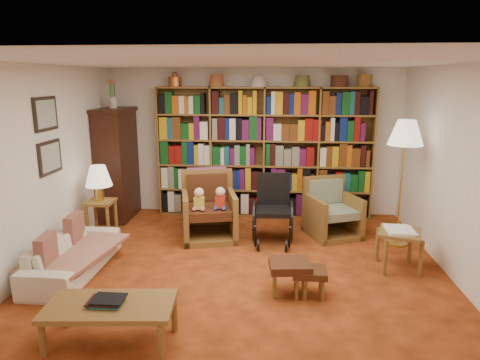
# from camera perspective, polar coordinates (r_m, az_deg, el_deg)

# --- Properties ---
(floor) EXTENTS (5.00, 5.00, 0.00)m
(floor) POSITION_cam_1_polar(r_m,az_deg,el_deg) (5.39, 0.25, -12.20)
(floor) COLOR #B64C1C
(floor) RESTS_ON ground
(ceiling) EXTENTS (5.00, 5.00, 0.00)m
(ceiling) POSITION_cam_1_polar(r_m,az_deg,el_deg) (4.87, 0.28, 15.42)
(ceiling) COLOR white
(ceiling) RESTS_ON wall_back
(wall_back) EXTENTS (5.00, 0.00, 5.00)m
(wall_back) POSITION_cam_1_polar(r_m,az_deg,el_deg) (7.44, 1.74, 5.02)
(wall_back) COLOR white
(wall_back) RESTS_ON floor
(wall_front) EXTENTS (5.00, 0.00, 5.00)m
(wall_front) POSITION_cam_1_polar(r_m,az_deg,el_deg) (2.61, -4.00, -10.94)
(wall_front) COLOR white
(wall_front) RESTS_ON floor
(wall_left) EXTENTS (0.00, 5.00, 5.00)m
(wall_left) POSITION_cam_1_polar(r_m,az_deg,el_deg) (5.74, -25.50, 1.24)
(wall_left) COLOR white
(wall_left) RESTS_ON floor
(wall_right) EXTENTS (0.00, 5.00, 5.00)m
(wall_right) POSITION_cam_1_polar(r_m,az_deg,el_deg) (5.40, 27.73, 0.33)
(wall_right) COLOR white
(wall_right) RESTS_ON floor
(bookshelf) EXTENTS (3.60, 0.30, 2.42)m
(bookshelf) POSITION_cam_1_polar(r_m,az_deg,el_deg) (7.27, 3.24, 4.18)
(bookshelf) COLOR brown
(bookshelf) RESTS_ON floor
(curio_cabinet) EXTENTS (0.50, 0.95, 2.40)m
(curio_cabinet) POSITION_cam_1_polar(r_m,az_deg,el_deg) (7.46, -16.06, 2.22)
(curio_cabinet) COLOR black
(curio_cabinet) RESTS_ON floor
(framed_pictures) EXTENTS (0.03, 0.52, 0.97)m
(framed_pictures) POSITION_cam_1_polar(r_m,az_deg,el_deg) (5.93, -24.25, 5.40)
(framed_pictures) COLOR black
(framed_pictures) RESTS_ON wall_left
(sofa) EXTENTS (1.57, 0.62, 0.46)m
(sofa) POSITION_cam_1_polar(r_m,az_deg,el_deg) (5.66, -21.35, -9.33)
(sofa) COLOR beige
(sofa) RESTS_ON floor
(sofa_throw) EXTENTS (0.90, 1.43, 0.04)m
(sofa_throw) POSITION_cam_1_polar(r_m,az_deg,el_deg) (5.62, -20.95, -8.71)
(sofa_throw) COLOR beige
(sofa_throw) RESTS_ON sofa
(cushion_left) EXTENTS (0.14, 0.38, 0.38)m
(cushion_left) POSITION_cam_1_polar(r_m,az_deg,el_deg) (5.94, -21.21, -6.00)
(cushion_left) COLOR maroon
(cushion_left) RESTS_ON sofa
(cushion_right) EXTENTS (0.14, 0.36, 0.36)m
(cushion_right) POSITION_cam_1_polar(r_m,az_deg,el_deg) (5.36, -24.44, -8.38)
(cushion_right) COLOR maroon
(cushion_right) RESTS_ON sofa
(side_table_lamp) EXTENTS (0.39, 0.39, 0.59)m
(side_table_lamp) POSITION_cam_1_polar(r_m,az_deg,el_deg) (6.61, -18.03, -3.99)
(side_table_lamp) COLOR brown
(side_table_lamp) RESTS_ON floor
(table_lamp) EXTENTS (0.38, 0.38, 0.52)m
(table_lamp) POSITION_cam_1_polar(r_m,az_deg,el_deg) (6.48, -18.36, 0.37)
(table_lamp) COLOR gold
(table_lamp) RESTS_ON side_table_lamp
(armchair_leather) EXTENTS (0.96, 0.98, 0.99)m
(armchair_leather) POSITION_cam_1_polar(r_m,az_deg,el_deg) (6.46, -4.00, -3.99)
(armchair_leather) COLOR brown
(armchair_leather) RESTS_ON floor
(armchair_sage) EXTENTS (0.95, 0.95, 0.86)m
(armchair_sage) POSITION_cam_1_polar(r_m,az_deg,el_deg) (6.69, 12.16, -4.33)
(armchair_sage) COLOR brown
(armchair_sage) RESTS_ON floor
(wheelchair) EXTENTS (0.57, 0.79, 0.99)m
(wheelchair) POSITION_cam_1_polar(r_m,az_deg,el_deg) (6.24, 4.40, -4.18)
(wheelchair) COLOR black
(wheelchair) RESTS_ON floor
(floor_lamp) EXTENTS (0.47, 0.47, 1.79)m
(floor_lamp) POSITION_cam_1_polar(r_m,az_deg,el_deg) (6.26, 21.21, 5.26)
(floor_lamp) COLOR gold
(floor_lamp) RESTS_ON floor
(side_table_papers) EXTENTS (0.62, 0.62, 0.53)m
(side_table_papers) POSITION_cam_1_polar(r_m,az_deg,el_deg) (5.68, 20.49, -7.14)
(side_table_papers) COLOR brown
(side_table_papers) RESTS_ON floor
(footstool_a) EXTENTS (0.48, 0.42, 0.37)m
(footstool_a) POSITION_cam_1_polar(r_m,az_deg,el_deg) (4.81, 6.65, -11.53)
(footstool_a) COLOR #4B2714
(footstool_a) RESTS_ON floor
(footstool_b) EXTENTS (0.37, 0.32, 0.31)m
(footstool_b) POSITION_cam_1_polar(r_m,az_deg,el_deg) (4.82, 9.24, -12.24)
(footstool_b) COLOR #4B2714
(footstool_b) RESTS_ON floor
(coffee_table) EXTENTS (1.17, 0.65, 0.44)m
(coffee_table) POSITION_cam_1_polar(r_m,az_deg,el_deg) (4.11, -16.93, -16.04)
(coffee_table) COLOR brown
(coffee_table) RESTS_ON floor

